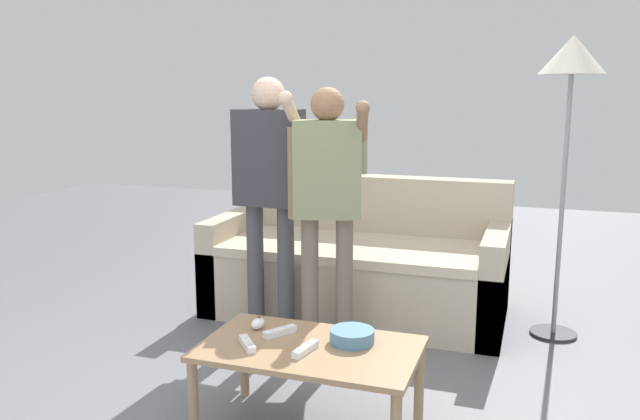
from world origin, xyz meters
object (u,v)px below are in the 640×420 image
(couch, at_px, (359,267))
(game_remote_nunchuk, at_px, (258,323))
(player_center, at_px, (327,189))
(game_remote_wand_far, at_px, (280,332))
(floor_lamp, at_px, (571,74))
(coffee_table, at_px, (310,357))
(game_remote_wand_spare, at_px, (305,349))
(player_left, at_px, (269,177))
(game_remote_wand_near, at_px, (247,344))
(snack_bowl, at_px, (352,336))

(couch, relative_size, game_remote_nunchuk, 22.12)
(player_center, bearing_deg, game_remote_wand_far, -86.24)
(floor_lamp, bearing_deg, coffee_table, -122.98)
(game_remote_wand_far, xyz_separation_m, game_remote_wand_spare, (0.18, -0.15, -0.00))
(floor_lamp, relative_size, game_remote_wand_spare, 10.84)
(couch, distance_m, player_center, 0.95)
(coffee_table, relative_size, game_remote_wand_spare, 5.61)
(game_remote_nunchuk, height_order, floor_lamp, floor_lamp)
(game_remote_nunchuk, relative_size, player_left, 0.06)
(game_remote_wand_near, bearing_deg, floor_lamp, 52.84)
(game_remote_nunchuk, bearing_deg, game_remote_wand_spare, -31.96)
(player_left, relative_size, game_remote_wand_far, 10.15)
(snack_bowl, relative_size, game_remote_wand_spare, 1.17)
(game_remote_nunchuk, bearing_deg, floor_lamp, 47.97)
(floor_lamp, relative_size, player_left, 1.15)
(snack_bowl, height_order, game_remote_wand_spare, snack_bowl)
(snack_bowl, xyz_separation_m, game_remote_nunchuk, (-0.46, 0.02, -0.01))
(couch, relative_size, player_center, 1.29)
(coffee_table, distance_m, game_remote_wand_spare, 0.10)
(snack_bowl, xyz_separation_m, player_center, (-0.39, 0.83, 0.51))
(player_center, relative_size, game_remote_wand_near, 10.29)
(game_remote_wand_near, xyz_separation_m, game_remote_wand_far, (0.08, 0.18, -0.00))
(game_remote_wand_far, bearing_deg, coffee_table, -24.39)
(couch, bearing_deg, game_remote_nunchuk, -92.31)
(floor_lamp, xyz_separation_m, game_remote_wand_near, (-1.28, -1.69, -1.16))
(coffee_table, distance_m, player_left, 1.35)
(game_remote_wand_spare, bearing_deg, snack_bowl, 47.32)
(couch, xyz_separation_m, game_remote_nunchuk, (-0.06, -1.51, 0.13))
(player_left, bearing_deg, game_remote_wand_far, -64.39)
(coffee_table, xyz_separation_m, game_remote_wand_near, (-0.25, -0.10, 0.07))
(coffee_table, relative_size, snack_bowl, 4.80)
(floor_lamp, xyz_separation_m, player_center, (-1.26, -0.67, -0.63))
(player_center, xyz_separation_m, game_remote_wand_spare, (0.23, -0.99, -0.52))
(game_remote_wand_near, height_order, game_remote_wand_far, same)
(player_center, height_order, player_left, player_left)
(player_center, distance_m, player_left, 0.41)
(game_remote_wand_near, bearing_deg, coffee_table, 21.69)
(coffee_table, relative_size, game_remote_nunchuk, 10.60)
(game_remote_wand_near, bearing_deg, game_remote_wand_spare, 5.84)
(game_remote_wand_spare, bearing_deg, player_center, 103.19)
(couch, height_order, player_center, player_center)
(couch, height_order, game_remote_wand_far, couch)
(coffee_table, height_order, snack_bowl, snack_bowl)
(player_center, height_order, game_remote_wand_far, player_center)
(snack_bowl, xyz_separation_m, player_left, (-0.78, 0.92, 0.55))
(player_center, bearing_deg, floor_lamp, 27.97)
(coffee_table, xyz_separation_m, player_left, (-0.62, 1.02, 0.63))
(game_remote_wand_spare, bearing_deg, couch, 98.08)
(snack_bowl, height_order, game_remote_wand_far, snack_bowl)
(game_remote_wand_far, bearing_deg, snack_bowl, 3.01)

